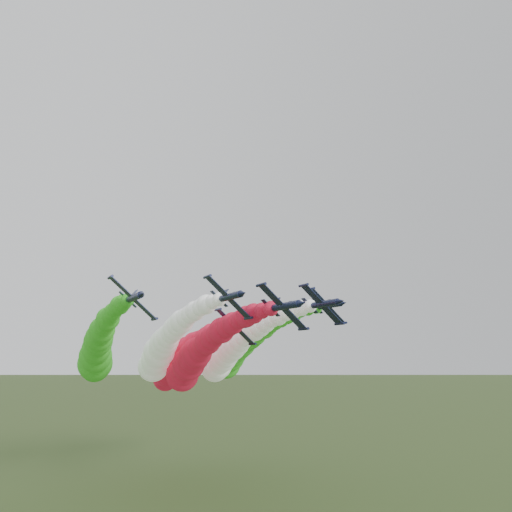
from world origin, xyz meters
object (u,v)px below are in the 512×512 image
Objects in this scene: jet_lead at (196,358)px; jet_inner_left at (163,349)px; jet_outer_left at (98,350)px; jet_trail at (175,363)px; jet_outer_right at (241,349)px; jet_inner_right at (230,351)px.

jet_lead is 10.49m from jet_inner_left.
jet_lead is at bearing -39.34° from jet_outer_left.
jet_inner_left is 1.00× the size of jet_outer_left.
jet_trail is at bearing 15.60° from jet_outer_left.
jet_outer_left is at bearing 140.66° from jet_lead.
jet_trail is at bearing 82.89° from jet_lead.
jet_lead is at bearing -97.11° from jet_trail.
jet_outer_left is at bearing -164.40° from jet_trail.
jet_outer_right reaches higher than jet_outer_left.
jet_inner_right is (17.47, -2.16, -0.54)m from jet_inner_left.
jet_inner_right is at bearing -59.01° from jet_trail.
jet_inner_left is at bearing -121.00° from jet_trail.
jet_inner_left is 26.10m from jet_outer_right.
jet_inner_left reaches higher than jet_trail.
jet_outer_right reaches higher than jet_lead.
jet_trail is (2.78, 22.25, -1.51)m from jet_lead.
jet_lead reaches higher than jet_trail.
jet_trail is at bearing 120.99° from jet_inner_right.
jet_lead is 25.33m from jet_outer_left.
jet_inner_right reaches higher than jet_trail.
jet_lead is at bearing -141.37° from jet_outer_right.
jet_inner_right is 1.00× the size of jet_outer_left.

